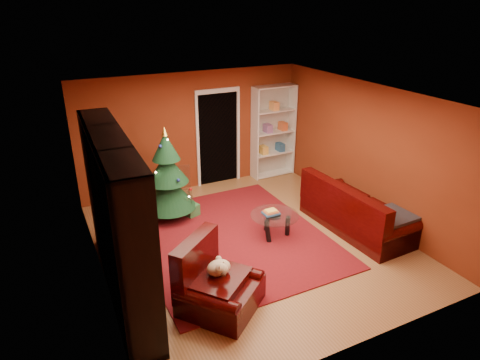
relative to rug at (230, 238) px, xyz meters
name	(u,v)px	position (x,y,z in m)	size (l,w,h in m)	color
floor	(250,243)	(0.26, -0.27, -0.04)	(5.00, 5.50, 0.05)	brown
ceiling	(251,95)	(0.26, -0.27, 2.61)	(5.00, 5.50, 0.05)	silver
wall_back	(192,131)	(0.26, 2.51, 1.29)	(5.00, 0.05, 2.60)	maroon
wall_left	(93,205)	(-2.26, -0.27, 1.29)	(0.05, 5.50, 2.60)	maroon
wall_right	(368,152)	(2.79, -0.27, 1.29)	(0.05, 5.50, 2.60)	maroon
doorway	(218,139)	(0.86, 2.46, 1.04)	(1.06, 0.60, 2.16)	black
rug	(230,238)	(0.00, 0.00, 0.00)	(3.21, 3.74, 0.02)	maroon
media_unit	(117,219)	(-2.01, -0.64, 1.19)	(0.48, 3.12, 2.39)	black
christmas_tree	(167,175)	(-0.71, 1.28, 0.89)	(1.04, 1.04, 1.86)	#0F331B
gift_box_teal	(150,207)	(-1.02, 1.61, 0.12)	(0.27, 0.27, 0.27)	teal
gift_box_green	(191,210)	(-0.32, 1.14, 0.12)	(0.25, 0.25, 0.25)	#2F763E
gift_box_red	(160,192)	(-0.62, 2.32, 0.09)	(0.19, 0.19, 0.19)	maroon
white_bookshelf	(273,132)	(2.21, 2.30, 1.07)	(1.03, 0.37, 2.23)	white
armchair	(220,283)	(-0.90, -1.63, 0.40)	(1.06, 1.06, 0.83)	black
dog	(219,268)	(-0.90, -1.56, 0.60)	(0.40, 0.30, 0.27)	beige
sofa	(358,206)	(2.28, -0.70, 0.46)	(2.19, 0.99, 0.94)	black
coffee_table	(274,225)	(0.75, -0.27, 0.22)	(0.87, 0.87, 0.54)	gray
acrylic_chair	(181,195)	(-0.49, 1.24, 0.43)	(0.45, 0.50, 0.89)	#66605B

